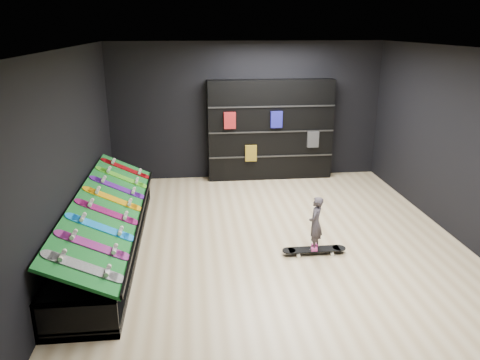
{
  "coord_description": "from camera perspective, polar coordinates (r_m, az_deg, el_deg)",
  "views": [
    {
      "loc": [
        -1.24,
        -6.72,
        3.31
      ],
      "look_at": [
        -0.5,
        0.2,
        1.0
      ],
      "focal_mm": 35.0,
      "sensor_mm": 36.0,
      "label": 1
    }
  ],
  "objects": [
    {
      "name": "display_board_6",
      "position": [
        8.57,
        -14.19,
        0.31
      ],
      "size": [
        0.93,
        0.22,
        0.5
      ],
      "primitive_type": null,
      "rotation": [
        0.0,
        0.44,
        0.0
      ],
      "color": "green",
      "rests_on": "turf_ramp"
    },
    {
      "name": "child",
      "position": [
        7.14,
        9.13,
        -6.46
      ],
      "size": [
        0.21,
        0.23,
        0.5
      ],
      "primitive_type": "imported",
      "rotation": [
        0.0,
        0.0,
        -2.08
      ],
      "color": "black",
      "rests_on": "floor_skateboard"
    },
    {
      "name": "display_board_5",
      "position": [
        8.06,
        -14.68,
        -0.87
      ],
      "size": [
        0.93,
        0.22,
        0.5
      ],
      "primitive_type": null,
      "rotation": [
        0.0,
        0.44,
        0.0
      ],
      "color": "purple",
      "rests_on": "turf_ramp"
    },
    {
      "name": "floor_skateboard",
      "position": [
        7.27,
        9.01,
        -8.56
      ],
      "size": [
        0.98,
        0.22,
        0.09
      ],
      "primitive_type": null,
      "rotation": [
        0.0,
        0.0,
        0.0
      ],
      "color": "black",
      "rests_on": "ground"
    },
    {
      "name": "wall_front",
      "position": [
        3.9,
        13.45,
        -9.84
      ],
      "size": [
        6.0,
        0.02,
        3.0
      ],
      "primitive_type": "cube",
      "color": "black",
      "rests_on": "ground"
    },
    {
      "name": "display_board_7",
      "position": [
        9.08,
        -13.75,
        1.37
      ],
      "size": [
        0.93,
        0.22,
        0.5
      ],
      "primitive_type": null,
      "rotation": [
        0.0,
        0.44,
        0.0
      ],
      "color": "red",
      "rests_on": "turf_ramp"
    },
    {
      "name": "display_board_1",
      "position": [
        6.07,
        -17.49,
        -7.59
      ],
      "size": [
        0.93,
        0.22,
        0.5
      ],
      "primitive_type": null,
      "rotation": [
        0.0,
        0.44,
        0.0
      ],
      "color": "#2626BF",
      "rests_on": "turf_ramp"
    },
    {
      "name": "display_board_0",
      "position": [
        5.6,
        -18.51,
        -9.99
      ],
      "size": [
        0.93,
        0.22,
        0.5
      ],
      "primitive_type": null,
      "rotation": [
        0.0,
        0.44,
        0.0
      ],
      "color": "black",
      "rests_on": "turf_ramp"
    },
    {
      "name": "display_rack",
      "position": [
        7.5,
        -15.71,
        -6.46
      ],
      "size": [
        0.9,
        4.5,
        0.5
      ],
      "primitive_type": null,
      "color": "black",
      "rests_on": "ground"
    },
    {
      "name": "wall_left",
      "position": [
        7.18,
        -20.1,
        2.62
      ],
      "size": [
        0.02,
        7.0,
        3.0
      ],
      "primitive_type": "cube",
      "color": "black",
      "rests_on": "ground"
    },
    {
      "name": "display_board_4",
      "position": [
        7.55,
        -15.24,
        -2.22
      ],
      "size": [
        0.93,
        0.22,
        0.5
      ],
      "primitive_type": null,
      "rotation": [
        0.0,
        0.44,
        0.0
      ],
      "color": "yellow",
      "rests_on": "turf_ramp"
    },
    {
      "name": "display_board_3",
      "position": [
        7.05,
        -15.88,
        -3.76
      ],
      "size": [
        0.93,
        0.22,
        0.5
      ],
      "primitive_type": null,
      "rotation": [
        0.0,
        0.44,
        0.0
      ],
      "color": "#E5198C",
      "rests_on": "turf_ramp"
    },
    {
      "name": "turf_ramp",
      "position": [
        7.31,
        -15.63,
        -3.17
      ],
      "size": [
        0.92,
        4.5,
        0.46
      ],
      "primitive_type": "cube",
      "rotation": [
        0.0,
        0.44,
        0.0
      ],
      "color": "#0D531A",
      "rests_on": "display_rack"
    },
    {
      "name": "back_shelving",
      "position": [
        10.43,
        3.71,
        6.1
      ],
      "size": [
        2.76,
        0.32,
        2.21
      ],
      "primitive_type": "cube",
      "color": "black",
      "rests_on": "ground"
    },
    {
      "name": "wall_back",
      "position": [
        10.45,
        0.8,
        8.38
      ],
      "size": [
        6.0,
        0.02,
        3.0
      ],
      "primitive_type": "cube",
      "color": "black",
      "rests_on": "ground"
    },
    {
      "name": "ceiling",
      "position": [
        6.84,
        4.52,
        15.71
      ],
      "size": [
        6.0,
        7.0,
        0.01
      ],
      "primitive_type": "cube",
      "color": "white",
      "rests_on": "ground"
    },
    {
      "name": "floor",
      "position": [
        7.59,
        3.95,
        -7.53
      ],
      "size": [
        6.0,
        7.0,
        0.01
      ],
      "primitive_type": "cube",
      "color": "#CDB68A",
      "rests_on": "ground"
    },
    {
      "name": "wall_right",
      "position": [
        8.15,
        25.5,
        3.73
      ],
      "size": [
        0.02,
        7.0,
        3.0
      ],
      "primitive_type": "cube",
      "color": "black",
      "rests_on": "ground"
    },
    {
      "name": "display_board_2",
      "position": [
        6.56,
        -16.62,
        -5.53
      ],
      "size": [
        0.93,
        0.22,
        0.5
      ],
      "primitive_type": null,
      "rotation": [
        0.0,
        0.44,
        0.0
      ],
      "color": "blue",
      "rests_on": "turf_ramp"
    }
  ]
}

